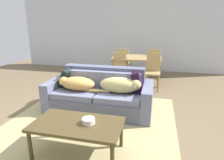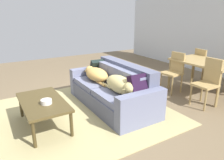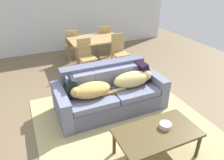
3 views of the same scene
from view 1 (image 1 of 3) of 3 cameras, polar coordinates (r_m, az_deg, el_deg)
The scene contains 15 objects.
ground_plane at distance 3.90m, azimuth -8.16°, elevation -9.54°, with size 10.00×10.00×0.00m, color brown.
back_partition at distance 7.38m, azimuth 3.13°, elevation 13.67°, with size 8.00×0.12×2.70m, color silver.
area_rug at distance 3.34m, azimuth -7.55°, elevation -14.17°, with size 2.92×3.33×0.01m, color tan.
couch at distance 3.90m, azimuth -3.45°, elevation -4.28°, with size 2.07×0.95×0.84m.
dog_on_left_cushion at distance 3.81m, azimuth -10.47°, elevation -1.00°, with size 0.84×0.38×0.26m.
dog_on_right_cushion at distance 3.59m, azimuth 2.56°, elevation -1.53°, with size 0.91×0.34×0.30m.
throw_pillow_by_left_arm at distance 4.13m, azimuth -13.34°, elevation 0.73°, with size 0.11×0.38×0.38m, color black.
throw_pillow_by_right_arm at distance 3.72m, azimuth 7.90°, elevation -0.50°, with size 0.14×0.41×0.41m, color black.
coffee_table at distance 2.62m, azimuth -10.28°, elevation -13.37°, with size 1.17×0.64×0.46m.
bowl_on_coffee_table at distance 2.55m, azimuth -7.01°, elevation -11.97°, with size 0.17×0.17×0.07m, color silver.
dining_table at distance 5.75m, azimuth 7.46°, elevation 6.20°, with size 1.40×0.96×0.76m.
dining_chair_near_left at distance 5.33m, azimuth 2.17°, elevation 3.64°, with size 0.43×0.43×0.93m.
dining_chair_near_right at distance 5.20m, azimuth 12.03°, elevation 3.02°, with size 0.40×0.40×0.96m.
dining_chair_far_left at distance 6.44m, azimuth 3.54°, elevation 5.74°, with size 0.44×0.44×0.91m.
dining_chair_far_right at distance 6.27m, azimuth 12.42°, elevation 5.20°, with size 0.45×0.45×0.94m.
Camera 1 is at (1.35, -3.25, 1.69)m, focal length 30.75 mm.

